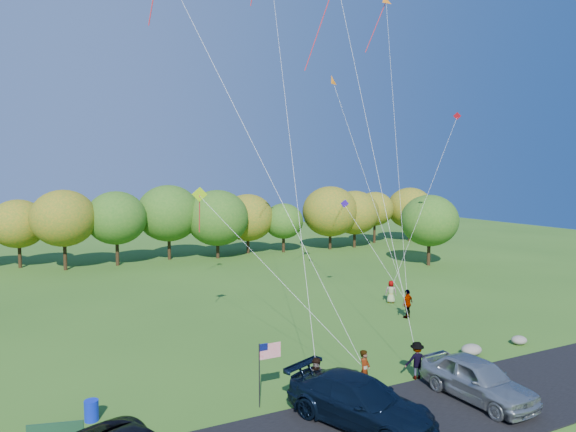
% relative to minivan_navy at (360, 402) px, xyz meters
% --- Properties ---
extents(ground, '(140.00, 140.00, 0.00)m').
position_rel_minivan_navy_xyz_m(ground, '(2.08, 3.36, -0.95)').
color(ground, '#305D1A').
rests_on(ground, ground).
extents(asphalt_lane, '(44.00, 6.00, 0.06)m').
position_rel_minivan_navy_xyz_m(asphalt_lane, '(2.08, -0.64, -0.92)').
color(asphalt_lane, black).
rests_on(asphalt_lane, ground).
extents(treeline, '(76.76, 27.89, 8.12)m').
position_rel_minivan_navy_xyz_m(treeline, '(4.40, 39.46, 3.75)').
color(treeline, '#322112').
rests_on(treeline, ground).
extents(minivan_navy, '(4.63, 6.65, 1.79)m').
position_rel_minivan_navy_xyz_m(minivan_navy, '(0.00, 0.00, 0.00)').
color(minivan_navy, black).
rests_on(minivan_navy, asphalt_lane).
extents(minivan_silver, '(2.42, 5.36, 1.79)m').
position_rel_minivan_navy_xyz_m(minivan_silver, '(5.75, -0.42, -0.00)').
color(minivan_silver, '#999FA3').
rests_on(minivan_silver, asphalt_lane).
extents(flyer_a, '(0.81, 0.75, 1.86)m').
position_rel_minivan_navy_xyz_m(flyer_a, '(2.01, 2.56, -0.02)').
color(flyer_a, '#4C4C59').
rests_on(flyer_a, ground).
extents(flyer_b, '(1.14, 1.04, 1.90)m').
position_rel_minivan_navy_xyz_m(flyer_b, '(-0.43, 2.56, -0.01)').
color(flyer_b, '#4C4C59').
rests_on(flyer_b, ground).
extents(flyer_c, '(1.29, 0.96, 1.79)m').
position_rel_minivan_navy_xyz_m(flyer_c, '(4.99, 2.56, -0.06)').
color(flyer_c, '#4C4C59').
rests_on(flyer_c, ground).
extents(flyer_d, '(1.23, 0.81, 1.95)m').
position_rel_minivan_navy_xyz_m(flyer_d, '(11.28, 10.85, 0.02)').
color(flyer_d, '#4C4C59').
rests_on(flyer_d, ground).
extents(flyer_e, '(0.98, 0.90, 1.69)m').
position_rel_minivan_navy_xyz_m(flyer_e, '(12.79, 14.57, -0.11)').
color(flyer_e, '#4C4C59').
rests_on(flyer_e, ground).
extents(trash_barrel, '(0.55, 0.55, 0.82)m').
position_rel_minivan_navy_xyz_m(trash_barrel, '(-9.26, 5.04, -0.54)').
color(trash_barrel, '#0C23B7').
rests_on(trash_barrel, ground).
extents(flag_assembly, '(1.00, 0.65, 2.72)m').
position_rel_minivan_navy_xyz_m(flag_assembly, '(-2.56, 3.15, 1.10)').
color(flag_assembly, black).
rests_on(flag_assembly, ground).
extents(boulder_near, '(1.18, 0.92, 0.59)m').
position_rel_minivan_navy_xyz_m(boulder_near, '(9.74, 3.72, -0.66)').
color(boulder_near, gray).
rests_on(boulder_near, ground).
extents(boulder_far, '(0.93, 0.78, 0.49)m').
position_rel_minivan_navy_xyz_m(boulder_far, '(13.49, 3.79, -0.71)').
color(boulder_far, gray).
rests_on(boulder_far, ground).
extents(kites_aloft, '(25.45, 5.82, 19.39)m').
position_rel_minivan_navy_xyz_m(kites_aloft, '(6.00, 14.44, 19.96)').
color(kites_aloft, '#D81852').
rests_on(kites_aloft, ground).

